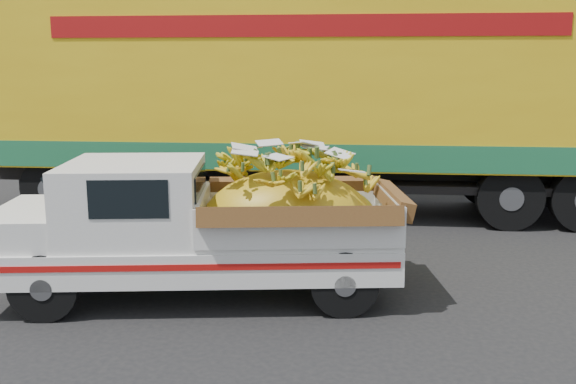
# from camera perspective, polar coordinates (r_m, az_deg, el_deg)

# --- Properties ---
(ground) EXTENTS (100.00, 100.00, 0.00)m
(ground) POSITION_cam_1_polar(r_m,az_deg,el_deg) (7.87, -3.63, -9.06)
(ground) COLOR black
(ground) RESTS_ON ground
(curb) EXTENTS (60.00, 0.25, 0.15)m
(curb) POSITION_cam_1_polar(r_m,az_deg,el_deg) (14.56, 2.73, 0.69)
(curb) COLOR gray
(curb) RESTS_ON ground
(sidewalk) EXTENTS (60.00, 4.00, 0.14)m
(sidewalk) POSITION_cam_1_polar(r_m,az_deg,el_deg) (16.61, 3.62, 1.97)
(sidewalk) COLOR gray
(sidewalk) RESTS_ON ground
(building_left) EXTENTS (18.00, 6.00, 5.00)m
(building_left) POSITION_cam_1_polar(r_m,az_deg,el_deg) (24.25, -14.18, 10.32)
(building_left) COLOR gray
(building_left) RESTS_ON ground
(pickup_truck) EXTENTS (4.88, 2.61, 1.62)m
(pickup_truck) POSITION_cam_1_polar(r_m,az_deg,el_deg) (7.64, -5.39, -2.86)
(pickup_truck) COLOR black
(pickup_truck) RESTS_ON ground
(semi_trailer) EXTENTS (12.04, 3.31, 3.80)m
(semi_trailer) POSITION_cam_1_polar(r_m,az_deg,el_deg) (11.89, 1.78, 8.29)
(semi_trailer) COLOR black
(semi_trailer) RESTS_ON ground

